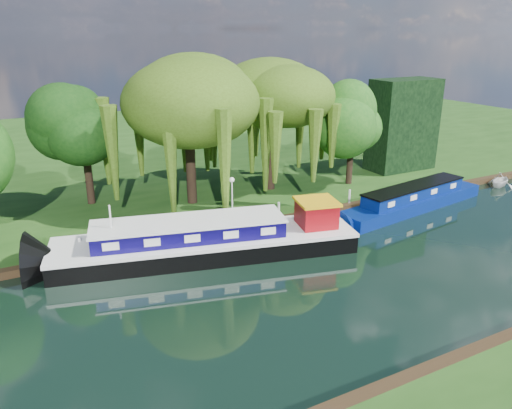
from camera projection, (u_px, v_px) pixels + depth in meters
ground at (310, 284)px, 25.89m from camera, size 120.00×120.00×0.00m
far_bank at (136, 149)px, 54.19m from camera, size 120.00×52.00×0.45m
dutch_barge at (209, 240)px, 29.02m from camera, size 17.90×7.91×3.69m
narrowboat at (413, 200)px, 36.49m from camera, size 13.75×4.24×1.98m
white_cruiser at (499, 187)px, 41.95m from camera, size 3.05×2.79×1.36m
willow_left at (188, 102)px, 34.35m from camera, size 8.40×8.40×10.07m
willow_right at (271, 104)px, 37.75m from camera, size 7.51×7.51×9.15m
tree_far_mid at (83, 129)px, 34.81m from camera, size 4.85×4.85×7.93m
tree_far_right at (352, 123)px, 39.66m from camera, size 4.42×4.42×7.23m
conifer_hedge at (403, 125)px, 44.43m from camera, size 6.00×3.00×8.00m
lamppost at (232, 186)px, 34.07m from camera, size 0.36×0.36×2.56m
mooring_posts at (232, 218)px, 32.37m from camera, size 19.16×0.16×1.00m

